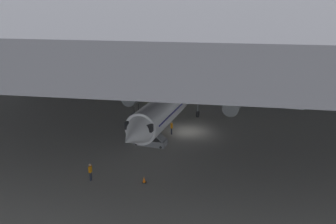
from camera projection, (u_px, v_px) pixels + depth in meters
name	position (u px, v px, depth m)	size (l,w,h in m)	color
ground_plane	(190.00, 132.00, 45.70)	(110.00, 110.00, 0.00)	gray
hangar_structure	(201.00, 5.00, 54.05)	(121.00, 99.00, 15.52)	#4C4F54
airplane_main	(178.00, 97.00, 49.05)	(32.72, 33.57, 10.65)	white
boarding_stairs	(150.00, 139.00, 41.55)	(4.20, 2.04, 4.49)	slate
crew_worker_near_nose	(90.00, 171.00, 33.37)	(0.23, 0.55, 1.71)	#232838
crew_worker_by_stairs	(172.00, 127.00, 44.52)	(0.33, 0.52, 1.65)	#232838
airplane_distant	(94.00, 57.00, 79.35)	(34.25, 33.80, 10.98)	white
traffic_cone_orange	(144.00, 180.00, 33.24)	(0.36, 0.36, 0.60)	black
baggage_tug	(154.00, 98.00, 58.53)	(2.15, 2.50, 0.90)	yellow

